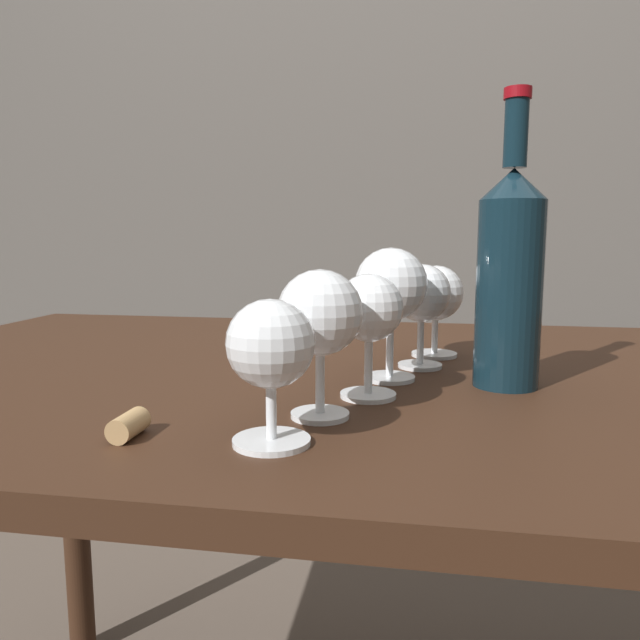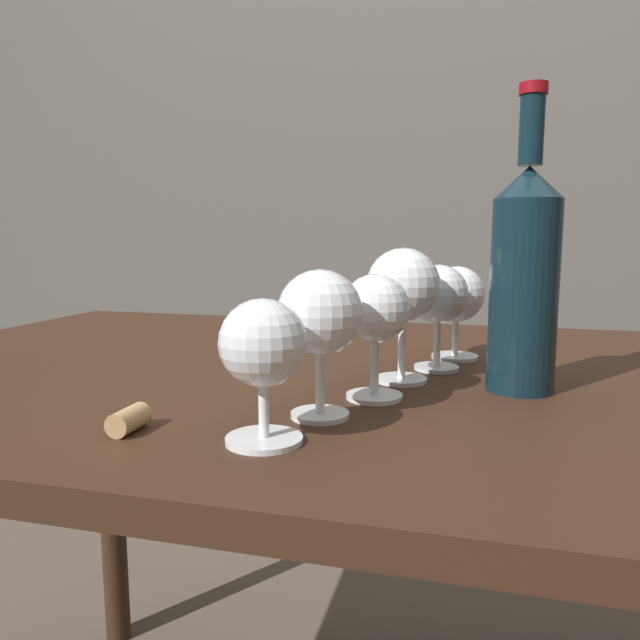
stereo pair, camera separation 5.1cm
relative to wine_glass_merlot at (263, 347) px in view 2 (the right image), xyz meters
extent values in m
cube|color=#59544F|center=(0.10, 1.39, 0.45)|extent=(5.00, 0.08, 2.60)
cube|color=#382114|center=(0.10, 0.30, -0.10)|extent=(1.57, 0.85, 0.03)
cylinder|color=#382114|center=(-0.62, 0.67, -0.48)|extent=(0.06, 0.06, 0.74)
cylinder|color=white|center=(0.00, 0.00, -0.08)|extent=(0.07, 0.07, 0.00)
cylinder|color=white|center=(0.00, 0.00, -0.05)|extent=(0.01, 0.01, 0.06)
sphere|color=white|center=(0.00, 0.00, 0.00)|extent=(0.07, 0.07, 0.07)
ellipsoid|color=maroon|center=(0.00, 0.00, 0.00)|extent=(0.07, 0.07, 0.03)
cylinder|color=white|center=(0.03, 0.08, -0.08)|extent=(0.06, 0.06, 0.00)
cylinder|color=white|center=(0.03, 0.08, -0.04)|extent=(0.01, 0.01, 0.07)
sphere|color=white|center=(0.03, 0.08, 0.02)|extent=(0.08, 0.08, 0.08)
ellipsoid|color=beige|center=(0.03, 0.08, 0.02)|extent=(0.07, 0.07, 0.03)
cylinder|color=white|center=(0.07, 0.16, -0.08)|extent=(0.06, 0.06, 0.00)
cylinder|color=white|center=(0.07, 0.16, -0.04)|extent=(0.01, 0.01, 0.07)
sphere|color=white|center=(0.07, 0.16, 0.02)|extent=(0.07, 0.07, 0.07)
ellipsoid|color=gold|center=(0.07, 0.16, 0.02)|extent=(0.06, 0.06, 0.04)
cylinder|color=white|center=(0.09, 0.24, -0.08)|extent=(0.06, 0.06, 0.00)
cylinder|color=white|center=(0.09, 0.24, -0.04)|extent=(0.01, 0.01, 0.08)
sphere|color=white|center=(0.09, 0.24, 0.03)|extent=(0.09, 0.09, 0.09)
ellipsoid|color=pink|center=(0.09, 0.24, 0.03)|extent=(0.08, 0.08, 0.04)
cylinder|color=white|center=(0.12, 0.32, -0.08)|extent=(0.06, 0.06, 0.00)
cylinder|color=white|center=(0.12, 0.32, -0.04)|extent=(0.01, 0.01, 0.07)
sphere|color=white|center=(0.12, 0.32, 0.02)|extent=(0.08, 0.08, 0.08)
ellipsoid|color=#EACC66|center=(0.12, 0.32, 0.02)|extent=(0.07, 0.07, 0.03)
cylinder|color=white|center=(0.14, 0.40, -0.08)|extent=(0.07, 0.07, 0.00)
cylinder|color=white|center=(0.14, 0.40, -0.05)|extent=(0.01, 0.01, 0.06)
sphere|color=white|center=(0.14, 0.40, 0.01)|extent=(0.08, 0.08, 0.08)
ellipsoid|color=maroon|center=(0.14, 0.40, 0.00)|extent=(0.07, 0.07, 0.02)
cylinder|color=#0F232D|center=(0.22, 0.24, 0.02)|extent=(0.07, 0.07, 0.21)
cone|color=#0F232D|center=(0.22, 0.24, 0.15)|extent=(0.07, 0.07, 0.04)
cylinder|color=#0F232D|center=(0.22, 0.24, 0.20)|extent=(0.03, 0.03, 0.07)
cylinder|color=maroon|center=(0.22, 0.24, 0.24)|extent=(0.03, 0.03, 0.01)
cylinder|color=tan|center=(-0.13, -0.01, -0.07)|extent=(0.02, 0.04, 0.02)
camera|label=1|loc=(0.12, -0.47, 0.09)|focal=33.57mm
camera|label=2|loc=(0.17, -0.46, 0.09)|focal=33.57mm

